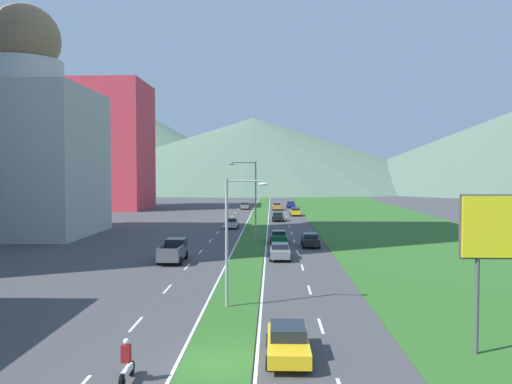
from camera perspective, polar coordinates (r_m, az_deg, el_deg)
The scene contains 45 objects.
ground_plane at distance 23.99m, azimuth -4.36°, elevation -18.36°, with size 600.00×600.00×0.00m, color #424244.
grass_median at distance 82.78m, azimuth 0.11°, elevation -3.55°, with size 3.20×240.00×0.06m, color #2D6023.
grass_verge_right at distance 84.72m, azimuth 14.20°, elevation -3.49°, with size 24.00×240.00×0.06m, color #2D6023.
lane_dash_left_3 at distance 30.25m, azimuth -13.09°, elevation -14.00°, with size 0.16×2.80×0.01m, color silver.
lane_dash_left_4 at distance 38.34m, azimuth -9.74°, elevation -10.48°, with size 0.16×2.80×0.01m, color silver.
lane_dash_left_5 at distance 46.60m, azimuth -7.61°, elevation -8.18°, with size 0.16×2.80×0.01m, color silver.
lane_dash_left_6 at distance 54.96m, azimuth -6.14°, elevation -6.57°, with size 0.16×2.80×0.01m, color silver.
lane_dash_left_7 at distance 63.38m, azimuth -5.07°, elevation -5.38°, with size 0.16×2.80×0.01m, color silver.
lane_dash_left_8 at distance 71.84m, azimuth -4.25°, elevation -4.47°, with size 0.16×2.80×0.01m, color silver.
lane_dash_left_9 at distance 80.32m, azimuth -3.60°, elevation -3.75°, with size 0.16×2.80×0.01m, color silver.
lane_dash_left_10 at distance 88.82m, azimuth -3.08°, elevation -3.17°, with size 0.16×2.80×0.01m, color silver.
lane_dash_left_11 at distance 97.34m, azimuth -2.65°, elevation -2.69°, with size 0.16×2.80×0.01m, color silver.
lane_dash_left_12 at distance 105.86m, azimuth -2.29°, elevation -2.29°, with size 0.16×2.80×0.01m, color silver.
lane_dash_left_13 at distance 114.39m, azimuth -1.98°, elevation -1.94°, with size 0.16×2.80×0.01m, color silver.
lane_dash_right_3 at distance 29.42m, azimuth 7.15°, elevation -14.43°, with size 0.16×2.80×0.01m, color silver.
lane_dash_right_4 at distance 37.69m, azimuth 5.92°, elevation -10.68°, with size 0.16×2.80×0.01m, color silver.
lane_dash_right_5 at distance 46.07m, azimuth 5.14°, elevation -8.29°, with size 0.16×2.80×0.01m, color silver.
lane_dash_right_6 at distance 54.51m, azimuth 4.61°, elevation -6.63°, with size 0.16×2.80×0.01m, color silver.
lane_dash_right_7 at distance 62.99m, azimuth 4.23°, elevation -5.42°, with size 0.16×2.80×0.01m, color silver.
lane_dash_right_8 at distance 71.49m, azimuth 3.94°, elevation -4.50°, with size 0.16×2.80×0.01m, color silver.
lane_dash_right_9 at distance 80.01m, azimuth 3.71°, elevation -3.77°, with size 0.16×2.80×0.01m, color silver.
lane_dash_right_10 at distance 88.54m, azimuth 3.52°, elevation -3.19°, with size 0.16×2.80×0.01m, color silver.
lane_dash_right_11 at distance 97.08m, azimuth 3.37°, elevation -2.70°, with size 0.16×2.80×0.01m, color silver.
lane_dash_right_12 at distance 105.63m, azimuth 3.24°, elevation -2.30°, with size 0.16×2.80×0.01m, color silver.
lane_dash_right_13 at distance 114.18m, azimuth 3.13°, elevation -1.95°, with size 0.16×2.80×0.01m, color silver.
edge_line_median_left at distance 82.85m, azimuth -1.11°, elevation -3.56°, with size 0.16×240.00×0.01m, color silver.
edge_line_median_right at distance 82.75m, azimuth 1.32°, elevation -3.57°, with size 0.16×240.00×0.01m, color silver.
domed_building at distance 74.94m, azimuth -23.98°, elevation 4.86°, with size 17.13×17.13×30.32m.
midrise_colored at distance 120.85m, azimuth -16.01°, elevation 4.89°, with size 17.51×17.51×28.23m, color #D83847.
hill_far_left at distance 305.01m, azimuth -12.88°, elevation 4.74°, with size 158.14×158.14×43.53m, color #516B56.
hill_far_center at distance 281.19m, azimuth -0.23°, elevation 4.39°, with size 232.46×232.46×37.46m, color #516B56.
street_lamp_near at distance 32.03m, azimuth -2.72°, elevation -4.52°, with size 2.63×0.43×8.03m.
street_lamp_mid at distance 60.60m, azimuth -0.36°, elevation -0.47°, with size 3.16×0.28×9.62m.
car_0 at distance 113.03m, azimuth 2.30°, elevation -1.59°, with size 2.00×4.43×1.57m.
car_1 at distance 61.28m, azimuth 2.52°, elevation -4.93°, with size 1.98×4.37×1.45m.
car_2 at distance 88.16m, azimuth 2.41°, elevation -2.71°, with size 1.96×4.77×1.53m.
car_3 at distance 58.51m, azimuth 6.02°, elevation -5.27°, with size 1.97×4.28×1.48m.
car_4 at distance 24.44m, azimuth 3.54°, elevation -16.12°, with size 1.99×4.72×1.45m.
car_5 at distance 76.75m, azimuth -2.72°, elevation -3.44°, with size 2.01×4.11×1.56m.
car_6 at distance 119.98m, azimuth 3.86°, elevation -1.38°, with size 2.00×4.44×1.52m.
car_7 at distance 115.02m, azimuth -1.22°, elevation -1.53°, with size 1.92×4.06×1.56m.
car_8 at distance 98.82m, azimuth 4.37°, elevation -2.18°, with size 1.89×4.35×1.50m.
car_9 at distance 50.21m, azimuth 2.65°, elevation -6.52°, with size 2.01×4.64×1.49m.
pickup_truck_0 at distance 49.42m, azimuth -9.06°, elevation -6.43°, with size 2.18×5.40×2.00m.
motorcycle_rider at distance 22.39m, azimuth -14.07°, elevation -17.93°, with size 0.36×2.00×1.80m.
Camera 1 is at (2.43, -22.32, 8.46)m, focal length 36.29 mm.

